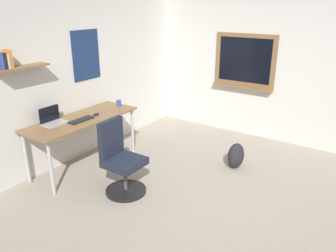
# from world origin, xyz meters

# --- Properties ---
(ground_plane) EXTENTS (5.20, 5.20, 0.00)m
(ground_plane) POSITION_xyz_m (0.00, 0.00, 0.00)
(ground_plane) COLOR #9E9384
(ground_plane) RESTS_ON ground
(wall_back) EXTENTS (5.00, 0.30, 2.60)m
(wall_back) POSITION_xyz_m (-0.00, 2.45, 1.30)
(wall_back) COLOR silver
(wall_back) RESTS_ON ground
(wall_right) EXTENTS (0.22, 5.00, 2.60)m
(wall_right) POSITION_xyz_m (2.45, 0.03, 1.30)
(wall_right) COLOR silver
(wall_right) RESTS_ON ground
(desk) EXTENTS (1.68, 0.63, 0.76)m
(desk) POSITION_xyz_m (-0.19, 2.05, 0.69)
(desk) COLOR olive
(desk) RESTS_ON ground
(office_chair) EXTENTS (0.52, 0.52, 0.95)m
(office_chair) POSITION_xyz_m (-0.42, 1.14, 0.41)
(office_chair) COLOR black
(office_chair) RESTS_ON ground
(laptop) EXTENTS (0.31, 0.21, 0.23)m
(laptop) POSITION_xyz_m (-0.57, 2.20, 0.81)
(laptop) COLOR #ADAFB5
(laptop) RESTS_ON desk
(keyboard) EXTENTS (0.37, 0.13, 0.02)m
(keyboard) POSITION_xyz_m (-0.27, 1.97, 0.77)
(keyboard) COLOR black
(keyboard) RESTS_ON desk
(computer_mouse) EXTENTS (0.10, 0.06, 0.03)m
(computer_mouse) POSITION_xyz_m (0.01, 1.97, 0.77)
(computer_mouse) COLOR #262628
(computer_mouse) RESTS_ON desk
(coffee_mug) EXTENTS (0.08, 0.08, 0.09)m
(coffee_mug) POSITION_xyz_m (0.55, 2.02, 0.80)
(coffee_mug) COLOR #334CA5
(coffee_mug) RESTS_ON desk
(backpack) EXTENTS (0.32, 0.22, 0.38)m
(backpack) POSITION_xyz_m (1.02, 0.20, 0.19)
(backpack) COLOR #232328
(backpack) RESTS_ON ground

